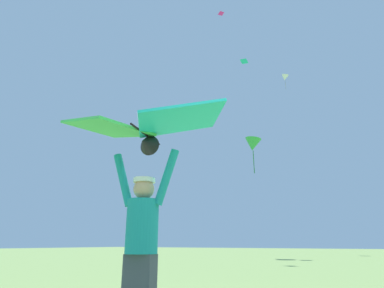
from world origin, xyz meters
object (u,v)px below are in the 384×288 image
at_px(kite_flyer_person, 141,242).
at_px(distant_kite_green_overhead_distant, 253,145).
at_px(distant_kite_magenta_low_right, 221,13).
at_px(distant_kite_teal_high_right, 244,61).
at_px(distant_kite_white_mid_right, 285,78).
at_px(held_stunt_kite, 143,128).

distance_m(kite_flyer_person, distant_kite_green_overhead_distant, 21.99).
height_order(distant_kite_magenta_low_right, distant_kite_teal_high_right, distant_kite_magenta_low_right).
xyz_separation_m(distant_kite_magenta_low_right, distant_kite_teal_high_right, (0.33, 4.25, -2.78)).
distance_m(distant_kite_magenta_low_right, distant_kite_white_mid_right, 14.31).
bearing_deg(held_stunt_kite, distant_kite_green_overhead_distant, 106.81).
distance_m(held_stunt_kite, distant_kite_white_mid_right, 38.24).
xyz_separation_m(held_stunt_kite, distant_kite_magenta_low_right, (-7.83, 18.76, 18.63)).
distance_m(held_stunt_kite, distant_kite_magenta_low_right, 27.58).
bearing_deg(kite_flyer_person, held_stunt_kite, -75.85).
distance_m(kite_flyer_person, distant_kite_white_mid_right, 38.78).
height_order(distant_kite_green_overhead_distant, distant_kite_teal_high_right, distant_kite_teal_high_right).
bearing_deg(distant_kite_green_overhead_distant, distant_kite_white_mid_right, 90.36).
distance_m(kite_flyer_person, held_stunt_kite, 1.24).
relative_size(distant_kite_green_overhead_distant, distant_kite_magenta_low_right, 5.70).
relative_size(held_stunt_kite, distant_kite_magenta_low_right, 3.81).
bearing_deg(held_stunt_kite, distant_kite_white_mid_right, 100.48).
height_order(held_stunt_kite, distant_kite_magenta_low_right, distant_kite_magenta_low_right).
xyz_separation_m(held_stunt_kite, distant_kite_white_mid_right, (-6.10, 32.96, 18.41)).
height_order(distant_kite_white_mid_right, distant_kite_teal_high_right, distant_kite_white_mid_right).
height_order(kite_flyer_person, held_stunt_kite, held_stunt_kite).
bearing_deg(distant_kite_teal_high_right, distant_kite_white_mid_right, 82.00).
distance_m(held_stunt_kite, distant_kite_teal_high_right, 28.93).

